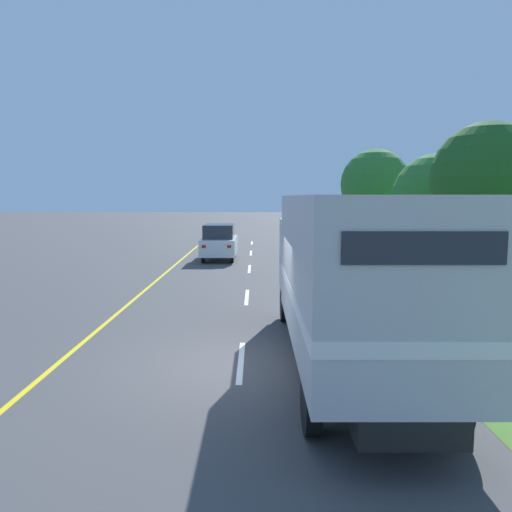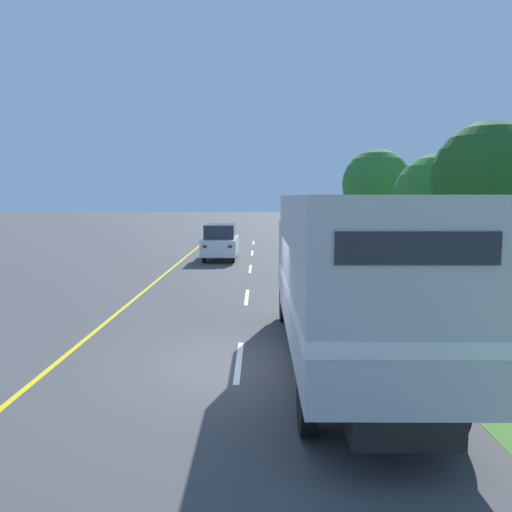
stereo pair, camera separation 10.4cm
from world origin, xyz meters
The scene contains 13 objects.
ground_plane centered at (0.00, 0.00, 0.00)m, with size 200.00×200.00×0.00m, color #444447.
edge_line_yellow centered at (-3.70, 13.32, 0.00)m, with size 0.12×55.88×0.01m, color yellow.
centre_dash_near centered at (0.00, 0.27, 0.00)m, with size 0.12×2.60×0.01m, color white.
centre_dash_mid_a centered at (0.00, 6.87, 0.00)m, with size 0.12×2.60×0.01m, color white.
centre_dash_mid_b centered at (0.00, 13.47, 0.00)m, with size 0.12×2.60×0.01m, color white.
centre_dash_far centered at (0.00, 20.07, 0.00)m, with size 0.12×2.60×0.01m, color white.
centre_dash_farthest centered at (0.00, 26.67, 0.00)m, with size 0.12×2.60×0.01m, color white.
horse_trailer_truck centered at (2.10, -0.25, 1.91)m, with size 2.38×8.72×3.38m.
lead_car_white centered at (-1.65, 16.90, 0.96)m, with size 1.80×4.01×1.90m.
highway_sign centered at (6.88, 4.84, 2.04)m, with size 1.99×0.09×3.12m.
roadside_tree_near centered at (8.73, 8.72, 4.03)m, with size 4.03×4.03×6.07m.
roadside_tree_mid centered at (8.79, 13.92, 3.31)m, with size 4.14×4.14×5.38m.
roadside_tree_far centered at (8.00, 22.88, 4.18)m, with size 4.43×4.43×6.40m.
Camera 1 is at (0.31, -9.62, 3.35)m, focal length 35.00 mm.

